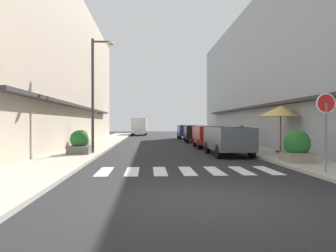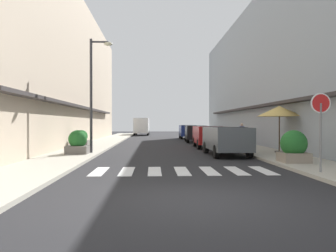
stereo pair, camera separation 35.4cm
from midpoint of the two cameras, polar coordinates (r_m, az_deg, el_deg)
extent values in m
plane|color=#232326|center=(23.82, -0.51, -3.53)|extent=(90.83, 90.83, 0.00)
cube|color=#ADA899|center=(24.10, -12.69, -3.35)|extent=(2.58, 57.80, 0.12)
cube|color=#ADA899|center=(24.59, 11.42, -3.27)|extent=(2.58, 57.80, 0.12)
cube|color=#C6B299|center=(26.26, -20.62, 9.09)|extent=(5.00, 39.16, 11.22)
cube|color=#332D2D|center=(25.31, -14.64, 3.03)|extent=(0.50, 27.41, 0.16)
cube|color=#939EA8|center=(27.01, 18.74, 8.42)|extent=(5.00, 39.16, 10.82)
cube|color=#332D2D|center=(25.87, 13.06, 2.98)|extent=(0.50, 27.41, 0.16)
cube|color=silver|center=(11.92, -11.49, -7.52)|extent=(0.45, 2.20, 0.01)
cube|color=silver|center=(11.82, -6.89, -7.58)|extent=(0.45, 2.20, 0.01)
cube|color=silver|center=(11.80, -2.24, -7.59)|extent=(0.45, 2.20, 0.01)
cube|color=silver|center=(11.86, 2.40, -7.55)|extent=(0.45, 2.20, 0.01)
cube|color=silver|center=(11.99, 6.96, -7.47)|extent=(0.45, 2.20, 0.01)
cube|color=silver|center=(12.19, 11.39, -7.34)|extent=(0.45, 2.20, 0.01)
cube|color=silver|center=(12.47, 15.65, -7.18)|extent=(0.45, 2.20, 0.01)
cube|color=#4C5156|center=(17.67, 9.47, -2.05)|extent=(1.81, 4.33, 1.13)
cube|color=black|center=(17.45, 9.62, -1.08)|extent=(1.50, 2.43, 0.56)
cylinder|color=black|center=(18.93, 6.10, -3.60)|extent=(0.23, 0.64, 0.64)
cylinder|color=black|center=(19.27, 10.77, -3.53)|extent=(0.23, 0.64, 0.64)
cylinder|color=black|center=(16.15, 7.90, -4.30)|extent=(0.23, 0.64, 0.64)
cylinder|color=black|center=(16.55, 13.31, -4.19)|extent=(0.23, 0.64, 0.64)
cube|color=maroon|center=(23.12, 6.40, -1.46)|extent=(1.87, 4.43, 1.13)
cube|color=black|center=(22.90, 6.50, -0.71)|extent=(1.54, 2.50, 0.56)
cylinder|color=black|center=(24.49, 4.08, -2.67)|extent=(0.24, 0.65, 0.64)
cylinder|color=black|center=(24.70, 7.75, -2.65)|extent=(0.24, 0.65, 0.64)
cylinder|color=black|center=(21.61, 4.86, -3.09)|extent=(0.24, 0.65, 0.64)
cylinder|color=black|center=(21.85, 9.01, -3.06)|extent=(0.24, 0.65, 0.64)
cube|color=black|center=(29.74, 4.22, -1.03)|extent=(1.93, 4.11, 1.13)
cube|color=black|center=(29.54, 4.27, -0.45)|extent=(1.57, 2.32, 0.56)
cylinder|color=black|center=(31.03, 2.54, -2.01)|extent=(0.25, 0.65, 0.64)
cylinder|color=black|center=(31.16, 5.46, -2.00)|extent=(0.25, 0.65, 0.64)
cylinder|color=black|center=(28.38, 2.85, -2.24)|extent=(0.25, 0.65, 0.64)
cylinder|color=black|center=(28.52, 6.04, -2.23)|extent=(0.25, 0.65, 0.64)
cube|color=navy|center=(36.20, 2.86, -0.76)|extent=(1.82, 4.09, 1.13)
cube|color=black|center=(36.00, 2.90, -0.28)|extent=(1.51, 2.30, 0.56)
cylinder|color=black|center=(37.49, 1.46, -1.58)|extent=(0.23, 0.64, 0.64)
cylinder|color=black|center=(37.63, 3.88, -1.58)|extent=(0.23, 0.64, 0.64)
cylinder|color=black|center=(34.82, 1.76, -1.74)|extent=(0.23, 0.64, 0.64)
cylinder|color=black|center=(34.97, 4.36, -1.73)|extent=(0.23, 0.64, 0.64)
cube|color=silver|center=(47.46, -5.06, 0.07)|extent=(2.06, 5.44, 2.03)
cube|color=black|center=(47.19, -5.07, 0.99)|extent=(1.70, 3.06, 0.56)
cylinder|color=black|center=(49.30, -5.99, -1.09)|extent=(0.23, 0.64, 0.64)
cylinder|color=black|center=(49.22, -3.91, -1.10)|extent=(0.23, 0.64, 0.64)
cylinder|color=black|center=(45.75, -6.29, -1.22)|extent=(0.23, 0.64, 0.64)
cylinder|color=black|center=(45.66, -4.05, -1.22)|extent=(0.23, 0.64, 0.64)
cylinder|color=slate|center=(11.78, 24.22, -1.78)|extent=(0.07, 0.07, 2.17)
cylinder|color=red|center=(11.78, 24.23, 3.50)|extent=(0.64, 0.03, 0.64)
torus|color=white|center=(11.78, 24.23, 3.50)|extent=(0.65, 0.05, 0.65)
cylinder|color=#38383D|center=(18.25, -13.09, 4.98)|extent=(0.14, 0.14, 5.96)
cylinder|color=#38383D|center=(18.62, -11.71, 13.71)|extent=(0.90, 0.10, 0.10)
ellipsoid|color=beige|center=(18.54, -10.29, 13.46)|extent=(0.44, 0.28, 0.20)
cylinder|color=#262626|center=(18.96, 17.86, -4.13)|extent=(0.48, 0.48, 0.06)
cylinder|color=#4C3823|center=(18.90, 17.87, -0.92)|extent=(0.06, 0.06, 2.18)
cone|color=#D8B259|center=(18.91, 17.88, 2.39)|extent=(2.32, 2.32, 0.55)
cube|color=gray|center=(14.45, 20.20, -4.93)|extent=(1.05, 1.05, 0.38)
sphere|color=#236628|center=(14.40, 20.20, -2.74)|extent=(1.05, 1.05, 1.05)
cube|color=slate|center=(17.79, -15.22, -3.87)|extent=(1.09, 1.09, 0.40)
sphere|color=#236628|center=(17.76, -15.22, -2.17)|extent=(0.93, 0.93, 0.93)
cube|color=slate|center=(22.63, -14.72, -2.90)|extent=(0.90, 0.90, 0.44)
sphere|color=#236628|center=(22.60, -14.72, -1.66)|extent=(0.78, 0.78, 0.78)
cylinder|color=#282B33|center=(23.92, 11.88, -2.34)|extent=(0.26, 0.26, 0.74)
cylinder|color=navy|center=(23.89, 11.88, -0.75)|extent=(0.34, 0.34, 0.59)
sphere|color=tan|center=(23.89, 11.88, 0.20)|extent=(0.20, 0.20, 0.20)
camera|label=1|loc=(0.18, -90.42, 0.00)|focal=36.27mm
camera|label=2|loc=(0.18, 89.58, 0.00)|focal=36.27mm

